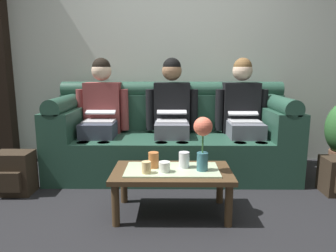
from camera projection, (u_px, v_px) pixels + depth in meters
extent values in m
plane|color=black|center=(172.00, 225.00, 2.23)|extent=(14.00, 14.00, 0.00)
cube|color=silver|center=(172.00, 39.00, 3.64)|extent=(6.00, 0.12, 2.90)
cube|color=#234738|center=(172.00, 155.00, 3.27)|extent=(2.47, 0.88, 0.42)
cube|color=#234738|center=(172.00, 112.00, 3.52)|extent=(2.47, 0.22, 0.40)
cylinder|color=#234738|center=(172.00, 90.00, 3.48)|extent=(2.47, 0.18, 0.18)
cube|color=#234738|center=(67.00, 122.00, 3.22)|extent=(0.28, 0.88, 0.28)
cylinder|color=#234738|center=(66.00, 104.00, 3.19)|extent=(0.18, 0.88, 0.18)
cube|color=#234738|center=(277.00, 122.00, 3.20)|extent=(0.28, 0.88, 0.28)
cylinder|color=#234738|center=(278.00, 105.00, 3.17)|extent=(0.18, 0.88, 0.18)
cube|color=#383D4C|center=(99.00, 129.00, 3.17)|extent=(0.34, 0.40, 0.15)
cylinder|color=#383D4C|center=(84.00, 164.00, 2.97)|extent=(0.12, 0.12, 0.42)
cylinder|color=#383D4C|center=(104.00, 164.00, 2.97)|extent=(0.12, 0.12, 0.42)
cube|color=brown|center=(103.00, 107.00, 3.37)|extent=(0.38, 0.22, 0.54)
cylinder|color=brown|center=(81.00, 110.00, 3.34)|extent=(0.09, 0.09, 0.44)
cylinder|color=brown|center=(124.00, 110.00, 3.33)|extent=(0.09, 0.09, 0.44)
sphere|color=beige|center=(102.00, 71.00, 3.28)|extent=(0.21, 0.21, 0.21)
sphere|color=black|center=(101.00, 67.00, 3.27)|extent=(0.19, 0.19, 0.19)
cube|color=silver|center=(99.00, 121.00, 3.17)|extent=(0.31, 0.22, 0.02)
cube|color=silver|center=(102.00, 109.00, 3.30)|extent=(0.31, 0.20, 0.09)
cube|color=black|center=(102.00, 109.00, 3.29)|extent=(0.27, 0.17, 0.07)
cube|color=#595B66|center=(172.00, 129.00, 3.16)|extent=(0.34, 0.40, 0.15)
cylinder|color=#595B66|center=(161.00, 164.00, 2.96)|extent=(0.12, 0.12, 0.42)
cylinder|color=#595B66|center=(182.00, 164.00, 2.96)|extent=(0.12, 0.12, 0.42)
cube|color=black|center=(172.00, 108.00, 3.36)|extent=(0.38, 0.22, 0.54)
cylinder|color=black|center=(150.00, 110.00, 3.33)|extent=(0.09, 0.09, 0.44)
cylinder|color=black|center=(194.00, 110.00, 3.32)|extent=(0.09, 0.09, 0.44)
sphere|color=#936B4C|center=(172.00, 71.00, 3.27)|extent=(0.21, 0.21, 0.21)
sphere|color=black|center=(172.00, 67.00, 3.26)|extent=(0.19, 0.19, 0.19)
cube|color=silver|center=(172.00, 121.00, 3.17)|extent=(0.31, 0.22, 0.02)
cube|color=silver|center=(172.00, 109.00, 3.29)|extent=(0.31, 0.20, 0.09)
cube|color=black|center=(172.00, 109.00, 3.28)|extent=(0.27, 0.18, 0.07)
cube|color=#595B66|center=(245.00, 130.00, 3.16)|extent=(0.34, 0.40, 0.15)
cylinder|color=#595B66|center=(239.00, 164.00, 2.95)|extent=(0.12, 0.12, 0.42)
cylinder|color=#595B66|center=(260.00, 164.00, 2.95)|extent=(0.12, 0.12, 0.42)
cube|color=black|center=(240.00, 108.00, 3.36)|extent=(0.38, 0.22, 0.54)
cylinder|color=black|center=(219.00, 110.00, 3.32)|extent=(0.09, 0.09, 0.44)
cylinder|color=black|center=(263.00, 110.00, 3.32)|extent=(0.09, 0.09, 0.44)
sphere|color=beige|center=(242.00, 71.00, 3.26)|extent=(0.21, 0.21, 0.21)
sphere|color=brown|center=(243.00, 67.00, 3.26)|extent=(0.19, 0.19, 0.19)
cube|color=silver|center=(245.00, 121.00, 3.16)|extent=(0.31, 0.22, 0.02)
cube|color=silver|center=(242.00, 109.00, 3.29)|extent=(0.31, 0.20, 0.11)
cube|color=black|center=(242.00, 110.00, 3.29)|extent=(0.27, 0.17, 0.09)
cube|color=#47331E|center=(172.00, 173.00, 2.35)|extent=(0.90, 0.50, 0.04)
cube|color=#B2C69E|center=(172.00, 170.00, 2.35)|extent=(0.70, 0.35, 0.01)
cylinder|color=#47331E|center=(116.00, 205.00, 2.19)|extent=(0.06, 0.06, 0.31)
cylinder|color=#47331E|center=(229.00, 206.00, 2.18)|extent=(0.06, 0.06, 0.31)
cylinder|color=#47331E|center=(124.00, 184.00, 2.58)|extent=(0.06, 0.06, 0.31)
cylinder|color=#47331E|center=(220.00, 185.00, 2.57)|extent=(0.06, 0.06, 0.31)
cylinder|color=#336672|center=(202.00, 162.00, 2.30)|extent=(0.08, 0.08, 0.14)
cylinder|color=#3D7538|center=(203.00, 143.00, 2.27)|extent=(0.01, 0.01, 0.15)
sphere|color=#E0664C|center=(203.00, 126.00, 2.25)|extent=(0.14, 0.14, 0.14)
cylinder|color=#B26633|center=(154.00, 160.00, 2.37)|extent=(0.08, 0.08, 0.12)
cylinder|color=#DBB77A|center=(146.00, 167.00, 2.24)|extent=(0.07, 0.07, 0.09)
cylinder|color=silver|center=(184.00, 160.00, 2.37)|extent=(0.08, 0.08, 0.12)
cylinder|color=white|center=(164.00, 167.00, 2.27)|extent=(0.08, 0.08, 0.08)
cube|color=#2D2319|center=(15.00, 173.00, 2.77)|extent=(0.32, 0.23, 0.38)
cube|color=#2D2319|center=(7.00, 182.00, 2.64)|extent=(0.23, 0.05, 0.17)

